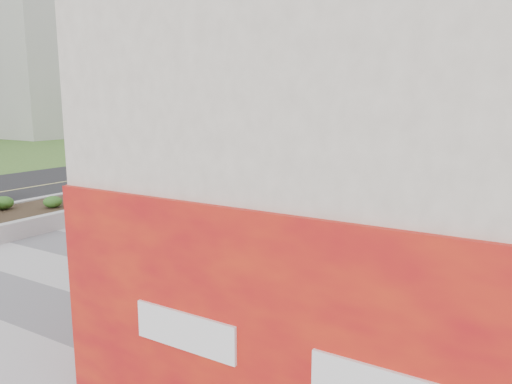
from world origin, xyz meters
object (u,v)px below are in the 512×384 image
traffic_signal_far (117,120)px  traffic_signal_near (234,123)px  planter (125,192)px  car_silver (155,159)px  skateboarder (310,183)px

traffic_signal_far → traffic_signal_near: bearing=3.1°
traffic_signal_far → planter: bearing=-42.5°
traffic_signal_far → car_silver: (5.55, -2.40, -2.08)m
traffic_signal_near → skateboarder: bearing=-36.7°
car_silver → traffic_signal_far: bearing=140.2°
traffic_signal_near → car_silver: traffic_signal_near is taller
traffic_signal_far → car_silver: 6.40m
planter → traffic_signal_far: 15.00m
traffic_signal_far → car_silver: traffic_signal_far is taller
planter → traffic_signal_near: 10.90m
traffic_signal_near → car_silver: 5.11m
traffic_signal_near → car_silver: (-3.65, -2.90, -2.08)m
traffic_signal_near → traffic_signal_far: (-9.20, -0.50, 0.00)m
traffic_signal_far → skateboarder: size_ratio=3.22×
planter → car_silver: (-5.38, 7.60, 0.26)m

